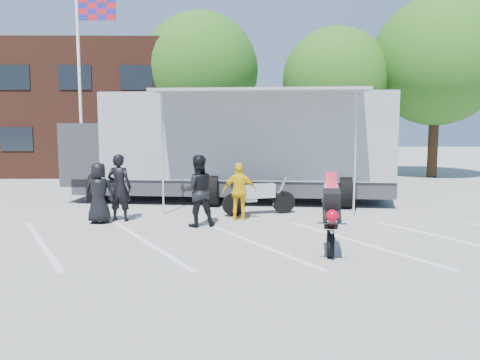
{
  "coord_description": "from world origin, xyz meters",
  "views": [
    {
      "loc": [
        -0.24,
        -9.4,
        2.64
      ],
      "look_at": [
        -0.09,
        2.18,
        1.3
      ],
      "focal_mm": 35.0,
      "sensor_mm": 36.0,
      "label": 1
    }
  ],
  "objects_px": {
    "spectator_leather_a": "(99,193)",
    "spectator_leather_b": "(119,188)",
    "parked_motorcycle": "(259,215)",
    "tree_right": "(437,61)",
    "flagpole": "(85,66)",
    "spectator_hivis": "(240,192)",
    "tree_left": "(201,71)",
    "tree_mid": "(335,81)",
    "transporter_truck": "(233,201)",
    "stunt_bike_rider": "(329,250)",
    "spectator_leather_c": "(198,191)"
  },
  "relations": [
    {
      "from": "spectator_leather_a",
      "to": "spectator_leather_b",
      "type": "height_order",
      "value": "spectator_leather_b"
    },
    {
      "from": "parked_motorcycle",
      "to": "tree_right",
      "type": "bearing_deg",
      "value": -58.92
    },
    {
      "from": "spectator_leather_b",
      "to": "parked_motorcycle",
      "type": "bearing_deg",
      "value": -156.92
    },
    {
      "from": "flagpole",
      "to": "tree_right",
      "type": "height_order",
      "value": "tree_right"
    },
    {
      "from": "flagpole",
      "to": "spectator_leather_a",
      "type": "height_order",
      "value": "flagpole"
    },
    {
      "from": "spectator_hivis",
      "to": "tree_left",
      "type": "bearing_deg",
      "value": -81.93
    },
    {
      "from": "tree_mid",
      "to": "parked_motorcycle",
      "type": "distance_m",
      "value": 12.54
    },
    {
      "from": "flagpole",
      "to": "tree_left",
      "type": "relative_size",
      "value": 0.93
    },
    {
      "from": "flagpole",
      "to": "transporter_truck",
      "type": "bearing_deg",
      "value": -26.69
    },
    {
      "from": "stunt_bike_rider",
      "to": "spectator_hivis",
      "type": "xyz_separation_m",
      "value": [
        -1.88,
        3.19,
        0.81
      ]
    },
    {
      "from": "tree_right",
      "to": "stunt_bike_rider",
      "type": "bearing_deg",
      "value": -120.13
    },
    {
      "from": "tree_mid",
      "to": "spectator_leather_a",
      "type": "distance_m",
      "value": 15.33
    },
    {
      "from": "spectator_leather_a",
      "to": "tree_right",
      "type": "bearing_deg",
      "value": -144.67
    },
    {
      "from": "tree_mid",
      "to": "spectator_leather_b",
      "type": "bearing_deg",
      "value": -126.25
    },
    {
      "from": "flagpole",
      "to": "parked_motorcycle",
      "type": "xyz_separation_m",
      "value": [
        6.76,
        -5.62,
        -5.05
      ]
    },
    {
      "from": "transporter_truck",
      "to": "flagpole",
      "type": "bearing_deg",
      "value": 159.53
    },
    {
      "from": "flagpole",
      "to": "tree_right",
      "type": "relative_size",
      "value": 0.88
    },
    {
      "from": "spectator_leather_b",
      "to": "transporter_truck",
      "type": "bearing_deg",
      "value": -121.59
    },
    {
      "from": "tree_left",
      "to": "spectator_leather_a",
      "type": "distance_m",
      "value": 13.76
    },
    {
      "from": "tree_right",
      "to": "parked_motorcycle",
      "type": "relative_size",
      "value": 3.97
    },
    {
      "from": "tree_mid",
      "to": "parked_motorcycle",
      "type": "xyz_separation_m",
      "value": [
        -4.48,
        -10.62,
        -4.94
      ]
    },
    {
      "from": "tree_mid",
      "to": "parked_motorcycle",
      "type": "height_order",
      "value": "tree_mid"
    },
    {
      "from": "spectator_leather_c",
      "to": "spectator_leather_b",
      "type": "bearing_deg",
      "value": -29.75
    },
    {
      "from": "flagpole",
      "to": "tree_right",
      "type": "xyz_separation_m",
      "value": [
        16.24,
        4.5,
        0.82
      ]
    },
    {
      "from": "spectator_leather_c",
      "to": "spectator_hivis",
      "type": "xyz_separation_m",
      "value": [
        1.11,
        0.79,
        -0.13
      ]
    },
    {
      "from": "tree_mid",
      "to": "stunt_bike_rider",
      "type": "distance_m",
      "value": 15.77
    },
    {
      "from": "tree_mid",
      "to": "spectator_leather_b",
      "type": "relative_size",
      "value": 4.09
    },
    {
      "from": "spectator_leather_c",
      "to": "spectator_leather_a",
      "type": "bearing_deg",
      "value": -20.86
    },
    {
      "from": "tree_right",
      "to": "transporter_truck",
      "type": "height_order",
      "value": "tree_right"
    },
    {
      "from": "stunt_bike_rider",
      "to": "spectator_hivis",
      "type": "distance_m",
      "value": 3.79
    },
    {
      "from": "spectator_leather_a",
      "to": "spectator_hivis",
      "type": "height_order",
      "value": "spectator_leather_a"
    },
    {
      "from": "tree_right",
      "to": "stunt_bike_rider",
      "type": "relative_size",
      "value": 5.0
    },
    {
      "from": "transporter_truck",
      "to": "parked_motorcycle",
      "type": "height_order",
      "value": "transporter_truck"
    },
    {
      "from": "tree_left",
      "to": "stunt_bike_rider",
      "type": "height_order",
      "value": "tree_left"
    },
    {
      "from": "tree_right",
      "to": "parked_motorcycle",
      "type": "distance_m",
      "value": 15.06
    },
    {
      "from": "tree_mid",
      "to": "spectator_leather_a",
      "type": "relative_size",
      "value": 4.62
    },
    {
      "from": "tree_right",
      "to": "spectator_leather_c",
      "type": "xyz_separation_m",
      "value": [
        -11.19,
        -11.72,
        -4.93
      ]
    },
    {
      "from": "tree_left",
      "to": "spectator_leather_c",
      "type": "height_order",
      "value": "tree_left"
    },
    {
      "from": "tree_right",
      "to": "spectator_leather_b",
      "type": "xyz_separation_m",
      "value": [
        -13.42,
        -10.99,
        -4.94
      ]
    },
    {
      "from": "flagpole",
      "to": "spectator_leather_b",
      "type": "relative_size",
      "value": 4.26
    },
    {
      "from": "flagpole",
      "to": "tree_left",
      "type": "xyz_separation_m",
      "value": [
        4.24,
        6.0,
        0.51
      ]
    },
    {
      "from": "parked_motorcycle",
      "to": "spectator_leather_a",
      "type": "height_order",
      "value": "spectator_leather_a"
    },
    {
      "from": "flagpole",
      "to": "spectator_leather_a",
      "type": "xyz_separation_m",
      "value": [
        2.34,
        -6.77,
        -4.22
      ]
    },
    {
      "from": "transporter_truck",
      "to": "spectator_leather_b",
      "type": "bearing_deg",
      "value": -126.03
    },
    {
      "from": "tree_mid",
      "to": "transporter_truck",
      "type": "relative_size",
      "value": 0.65
    },
    {
      "from": "tree_right",
      "to": "parked_motorcycle",
      "type": "height_order",
      "value": "tree_right"
    },
    {
      "from": "transporter_truck",
      "to": "stunt_bike_rider",
      "type": "distance_m",
      "value": 6.93
    },
    {
      "from": "tree_left",
      "to": "spectator_leather_c",
      "type": "xyz_separation_m",
      "value": [
        0.81,
        -13.22,
        -4.62
      ]
    },
    {
      "from": "flagpole",
      "to": "tree_mid",
      "type": "height_order",
      "value": "flagpole"
    },
    {
      "from": "tree_right",
      "to": "spectator_hivis",
      "type": "xyz_separation_m",
      "value": [
        -10.08,
        -10.93,
        -5.06
      ]
    }
  ]
}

